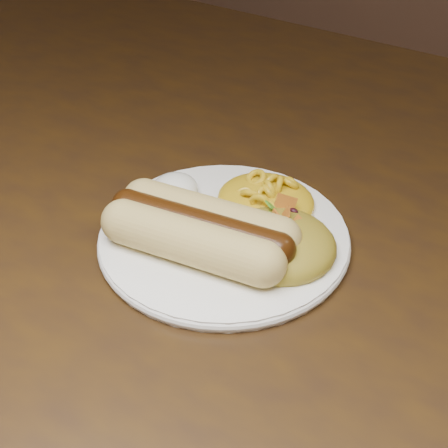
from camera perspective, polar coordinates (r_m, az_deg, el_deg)
The scene contains 7 objects.
table at distance 0.71m, azimuth 7.05°, elevation -6.58°, with size 1.60×0.90×0.75m.
plate at distance 0.63m, azimuth 0.00°, elevation -1.15°, with size 0.23×0.23×0.01m, color white.
hotdog at distance 0.59m, azimuth -2.00°, elevation -0.43°, with size 0.15×0.09×0.04m.
mac_and_cheese at distance 0.65m, azimuth 3.54°, elevation 2.98°, with size 0.10×0.09×0.04m, color gold.
sour_cream at distance 0.66m, azimuth -4.12°, elevation 3.32°, with size 0.05×0.05×0.03m, color white.
taco_salad at distance 0.59m, azimuth 4.57°, elevation -0.90°, with size 0.10×0.10×0.05m.
fork at distance 0.64m, azimuth -1.10°, elevation -0.64°, with size 0.02×0.16×0.00m, color silver.
Camera 1 is at (0.19, -0.47, 1.15)m, focal length 55.00 mm.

